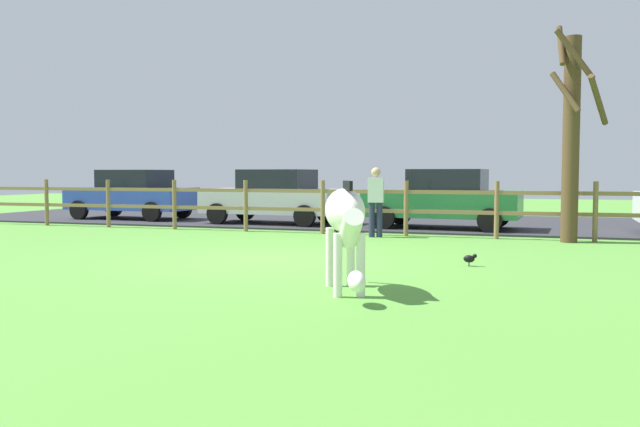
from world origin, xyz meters
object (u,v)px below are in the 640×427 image
zebra (346,219)px  crow_on_grass (470,259)px  parked_car_blue (132,194)px  visitor_near_fence (376,199)px  bare_tree (572,133)px  parked_car_silver (274,196)px  parked_car_green (443,198)px

zebra → crow_on_grass: bearing=66.2°
zebra → parked_car_blue: parked_car_blue is taller
visitor_near_fence → bare_tree: bearing=2.2°
parked_car_blue → parked_car_silver: bearing=-4.6°
bare_tree → parked_car_green: bearing=142.9°
parked_car_green → parked_car_silver: bearing=178.6°
parked_car_blue → visitor_near_fence: bearing=-19.0°
crow_on_grass → visitor_near_fence: 5.05m
parked_car_green → visitor_near_fence: bearing=-117.0°
parked_car_green → parked_car_silver: (-4.87, 0.12, 0.00)m
zebra → parked_car_silver: parked_car_silver is taller
bare_tree → visitor_near_fence: bare_tree is taller
zebra → crow_on_grass: (1.27, 2.87, -0.80)m
bare_tree → parked_car_silver: size_ratio=1.15×
parked_car_silver → visitor_near_fence: size_ratio=2.49×
parked_car_silver → visitor_near_fence: (3.63, -2.57, 0.06)m
crow_on_grass → parked_car_blue: 13.40m
zebra → visitor_near_fence: bearing=100.4°
parked_car_silver → visitor_near_fence: 4.45m
bare_tree → parked_car_blue: bearing=167.7°
bare_tree → parked_car_green: 4.10m
parked_car_green → parked_car_blue: bearing=176.9°
parked_car_green → parked_car_silver: same height
parked_car_blue → parked_car_green: bearing=-3.1°
bare_tree → crow_on_grass: bearing=-110.9°
crow_on_grass → parked_car_silver: size_ratio=0.05×
crow_on_grass → parked_car_green: parked_car_green is taller
visitor_near_fence → zebra: bearing=-79.6°
visitor_near_fence → parked_car_green: bearing=63.0°
crow_on_grass → parked_car_blue: size_ratio=0.05×
bare_tree → visitor_near_fence: bearing=-177.8°
parked_car_green → visitor_near_fence: size_ratio=2.50×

